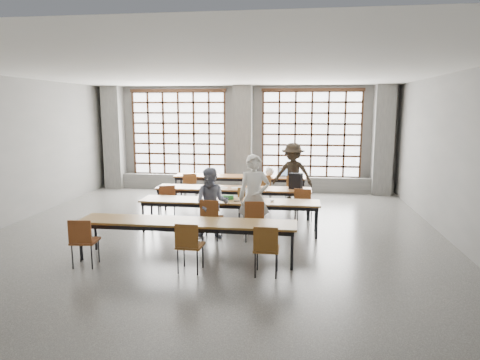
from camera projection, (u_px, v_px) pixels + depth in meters
The scene contains 39 objects.
floor at pixel (214, 235), 9.39m from camera, with size 11.00×11.00×0.00m, color #4B4B48.
ceiling at pixel (212, 72), 8.81m from camera, with size 11.00×11.00×0.00m, color silver.
wall_back at pixel (244, 138), 14.48m from camera, with size 10.00×10.00×0.00m, color #5D5D5B.
wall_front at pixel (91, 225), 3.73m from camera, with size 10.00×10.00×0.00m, color #5D5D5B.
wall_right at pixel (461, 160), 8.46m from camera, with size 11.00×11.00×0.00m, color #5D5D5B.
column_left at pixel (114, 138), 14.79m from camera, with size 0.60×0.55×3.50m, color #545451.
column_mid at pixel (243, 139), 14.21m from camera, with size 0.60×0.55×3.50m, color #545451.
column_right at pixel (383, 140), 13.63m from camera, with size 0.60×0.55×3.50m, color #545451.
window_left at pixel (179, 134), 14.67m from camera, with size 3.32×0.12×3.00m.
window_right at pixel (311, 135), 14.09m from camera, with size 3.32×0.12×3.00m.
sill_ledge at pixel (243, 183), 14.53m from camera, with size 9.80×0.35×0.50m, color #545451.
desk_row_a at pixel (240, 178), 13.00m from camera, with size 4.00×0.70×0.73m.
desk_row_b at pixel (233, 190), 11.06m from camera, with size 4.00×0.70×0.73m.
desk_row_c at pixel (230, 203), 9.56m from camera, with size 4.00×0.70×0.73m.
desk_row_d at pixel (187, 224), 7.80m from camera, with size 4.00×0.70×0.73m.
chair_back_left at pixel (190, 185), 12.58m from camera, with size 0.47×0.48×0.88m.
chair_back_mid at pixel (264, 186), 12.30m from camera, with size 0.44×0.44×0.88m.
chair_back_right at pixel (293, 187), 12.20m from camera, with size 0.47×0.48×0.88m.
chair_mid_left at pixel (167, 198), 10.68m from camera, with size 0.53×0.53×0.88m.
chair_mid_centre at pixel (246, 201), 10.42m from camera, with size 0.46×0.46×0.88m.
chair_mid_right at pixel (303, 202), 10.24m from camera, with size 0.49×0.49×0.88m.
chair_front_left at pixel (211, 215), 9.00m from camera, with size 0.45×0.45×0.88m.
chair_front_right at pixel (254, 216), 8.89m from camera, with size 0.48×0.48×0.88m.
chair_near_left at pixel (83, 238), 7.43m from camera, with size 0.46×0.46×0.88m.
chair_near_mid at pixel (189, 242), 7.18m from camera, with size 0.44×0.45×0.88m.
chair_near_right at pixel (266, 245), 7.02m from camera, with size 0.42×0.43×0.88m.
student_male at pixel (254, 198), 8.95m from camera, with size 0.66×0.43×1.82m, color silver.
student_female at pixel (212, 203), 9.09m from camera, with size 0.74×0.58×1.52m, color #1A254F.
student_back at pixel (293, 174), 12.26m from camera, with size 1.15×0.66×1.78m, color black.
laptop_front at pixel (254, 197), 9.57m from camera, with size 0.42×0.38×0.26m.
laptop_back at pixel (284, 174), 12.91m from camera, with size 0.36×0.31×0.26m.
mouse at pixel (272, 201), 9.40m from camera, with size 0.10×0.06×0.04m, color white.
green_box at pixel (228, 197), 9.63m from camera, with size 0.25×0.09×0.09m, color #2B8436.
phone at pixel (237, 201), 9.43m from camera, with size 0.13×0.06×0.01m, color black.
paper_sheet_b at pixel (222, 188), 11.04m from camera, with size 0.30×0.21×0.00m, color silver.
paper_sheet_c at pixel (237, 188), 11.04m from camera, with size 0.30×0.21×0.00m, color silver.
backpack at pixel (296, 181), 10.86m from camera, with size 0.32×0.20×0.40m, color black.
plastic_bag at pixel (270, 171), 12.90m from camera, with size 0.26×0.21×0.29m, color white.
red_pouch at pixel (85, 238), 7.51m from camera, with size 0.20×0.08×0.06m, color #AB1517.
Camera 1 is at (1.76, -8.91, 2.76)m, focal length 32.00 mm.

